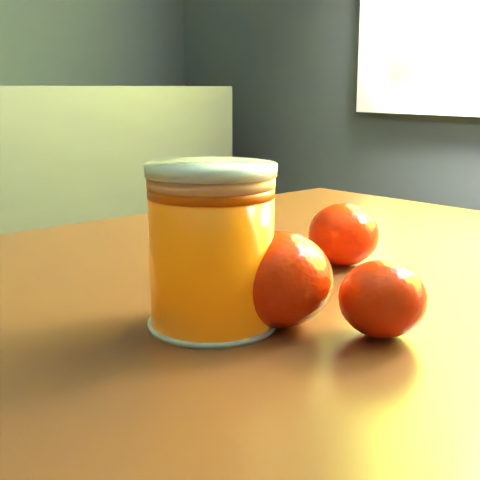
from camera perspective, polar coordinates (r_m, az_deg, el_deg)
table at (r=0.60m, az=0.18°, el=-12.46°), size 1.07×0.83×0.73m
juice_glass at (r=0.46m, az=-2.43°, el=-0.63°), size 0.09×0.09×0.11m
orange_front at (r=0.47m, az=3.31°, el=-3.35°), size 0.09×0.09×0.07m
orange_back at (r=0.64m, az=8.81°, el=0.46°), size 0.08×0.08×0.06m
orange_extra at (r=0.46m, az=12.06°, el=-4.91°), size 0.06×0.06×0.05m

